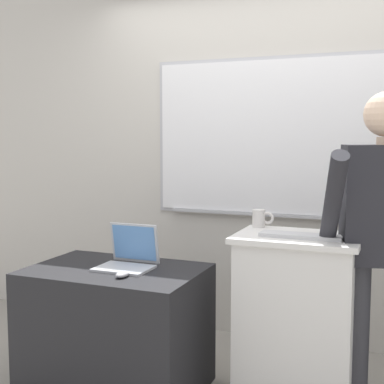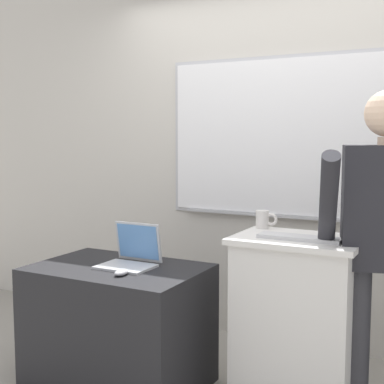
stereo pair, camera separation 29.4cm
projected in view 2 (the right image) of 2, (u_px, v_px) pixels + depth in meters
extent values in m
cube|color=beige|center=(280.00, 148.00, 3.78)|extent=(6.40, 0.12, 2.77)
cube|color=#B7B7BC|center=(293.00, 137.00, 3.66)|extent=(1.84, 0.02, 1.12)
cube|color=white|center=(292.00, 137.00, 3.66)|extent=(1.79, 0.02, 1.07)
cube|color=#B7B7BC|center=(290.00, 217.00, 3.70)|extent=(1.61, 0.04, 0.02)
cube|color=silver|center=(296.00, 326.00, 2.88)|extent=(0.61, 0.44, 0.91)
cube|color=silver|center=(298.00, 240.00, 2.83)|extent=(0.67, 0.48, 0.03)
cube|color=black|center=(119.00, 326.00, 3.14)|extent=(0.99, 0.67, 0.72)
cylinder|color=#333338|center=(356.00, 345.00, 2.73)|extent=(0.13, 0.13, 0.81)
cylinder|color=#232328|center=(328.00, 203.00, 2.52)|extent=(0.19, 0.43, 0.51)
cube|color=#B7BABF|center=(126.00, 267.00, 3.07)|extent=(0.31, 0.23, 0.01)
cube|color=#B7BABF|center=(138.00, 242.00, 3.18)|extent=(0.30, 0.05, 0.23)
cube|color=#598CCC|center=(138.00, 242.00, 3.17)|extent=(0.27, 0.04, 0.20)
cube|color=silver|center=(300.00, 238.00, 2.76)|extent=(0.43, 0.12, 0.02)
ellipsoid|color=#BCBCC1|center=(121.00, 272.00, 2.90)|extent=(0.06, 0.10, 0.03)
cylinder|color=silver|center=(262.00, 219.00, 3.10)|extent=(0.07, 0.07, 0.10)
torus|color=silver|center=(271.00, 219.00, 3.07)|extent=(0.07, 0.02, 0.07)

